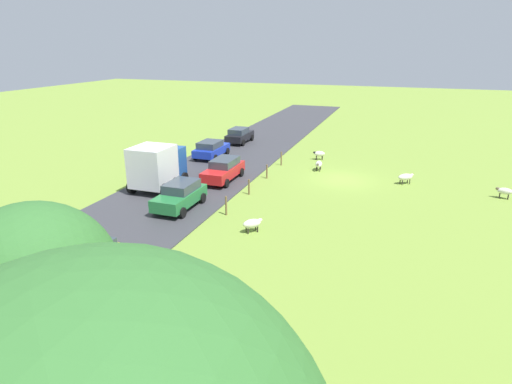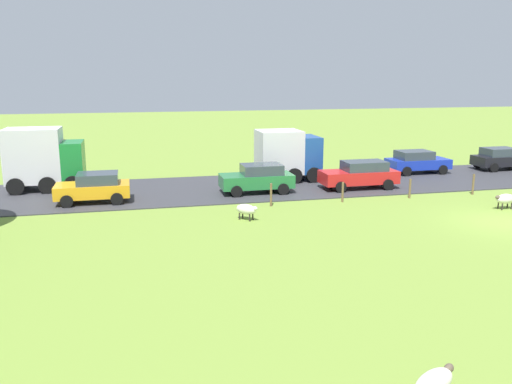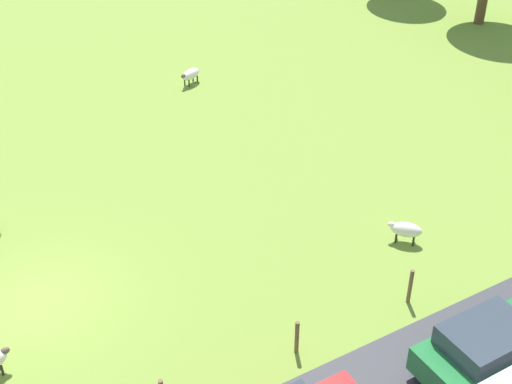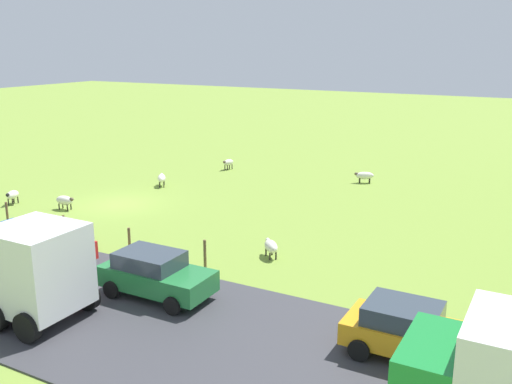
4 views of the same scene
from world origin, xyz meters
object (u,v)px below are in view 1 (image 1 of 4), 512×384
Objects in this scene: sheep_3 at (406,177)px; car_2 at (239,135)px; sheep_2 at (504,191)px; sheep_5 at (252,224)px; sheep_0 at (319,164)px; car_3 at (224,169)px; car_4 at (211,149)px; tree_3 at (36,282)px; car_8 at (84,262)px; sheep_4 at (319,154)px; truck_2 at (157,166)px; car_0 at (180,195)px.

car_2 is at bearing -27.74° from sheep_3.
sheep_2 is 0.98× the size of sheep_5.
car_3 is at bearing 39.89° from sheep_0.
tree_3 is at bearing 107.17° from car_4.
car_8 is (-3.85, 21.08, 0.01)m from car_4.
sheep_4 is 9.73m from car_4.
sheep_5 is at bearing -92.10° from tree_3.
car_4 is at bearing -72.83° from tree_3.
truck_2 is 0.85× the size of car_3.
sheep_0 is 6.90m from sheep_3.
car_2 is (9.83, -7.33, 0.34)m from sheep_0.
sheep_3 is 0.32× the size of truck_2.
sheep_5 is (0.35, 16.63, -0.04)m from sheep_4.
car_3 is at bearing 106.29° from car_2.
sheep_2 is 0.26× the size of car_0.
tree_3 is (14.52, 24.20, 3.94)m from sheep_2.
sheep_5 is at bearing 56.72° from sheep_3.
car_8 is (12.89, 18.93, 0.34)m from sheep_3.
car_0 is at bearing 60.46° from sheep_0.
sheep_3 is at bearing 172.69° from car_4.
car_0 is at bearing -88.08° from car_8.
tree_3 is 1.40× the size of car_3.
car_2 is (0.17, -15.99, -0.89)m from truck_2.
sheep_2 is at bearing 171.85° from car_4.
tree_3 is at bearing 86.82° from sheep_0.
car_0 is 0.91× the size of car_3.
sheep_0 is 0.29× the size of car_2.
sheep_2 is 28.49m from tree_3.
sheep_3 is 14.12m from sheep_5.
tree_3 is 1.53× the size of car_4.
sheep_2 is 0.17× the size of tree_3.
tree_3 reaches higher than truck_2.
sheep_4 is 1.01× the size of sheep_5.
sheep_5 is at bearing 122.86° from car_3.
sheep_5 is 0.28× the size of car_8.
tree_3 reaches higher than sheep_3.
car_2 is at bearing -89.40° from truck_2.
sheep_5 is at bearing 161.26° from car_0.
car_4 is (9.34, 2.68, 0.32)m from sheep_4.
sheep_5 is at bearing 152.38° from truck_2.
car_4 reaches higher than sheep_4.
car_0 is 18.99m from car_2.
sheep_5 is 9.57m from car_3.
sheep_5 is 5.76m from car_0.
sheep_2 is 19.39m from car_3.
car_3 is (4.69, -21.58, -3.56)m from tree_3.
car_3 is (-3.65, 12.50, 0.03)m from car_2.
sheep_0 is at bearing -138.14° from truck_2.
truck_2 reaches higher than car_2.
car_8 is at bearing 91.92° from car_0.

